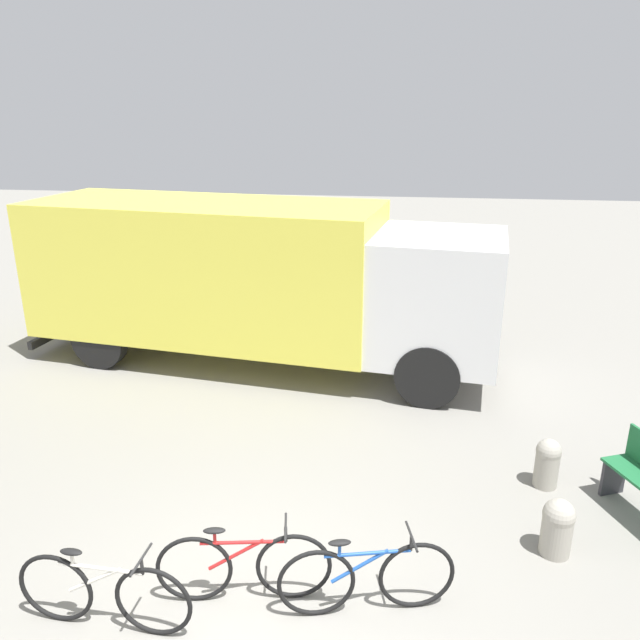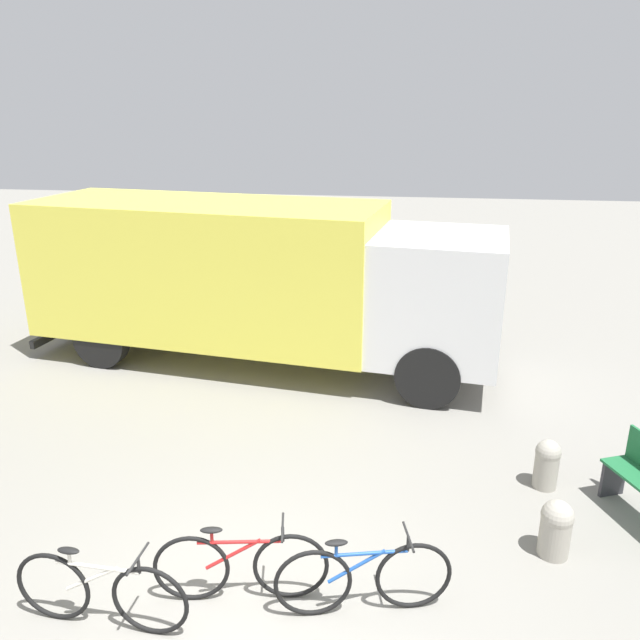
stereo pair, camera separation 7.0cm
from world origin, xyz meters
TOP-DOWN VIEW (x-y plane):
  - ground_plane at (0.00, 0.00)m, footprint 60.00×60.00m
  - delivery_truck at (-1.43, 6.55)m, footprint 9.03×3.56m
  - bicycle_near at (-1.35, -0.09)m, footprint 1.75×0.44m
  - bicycle_middle at (-0.13, 0.44)m, footprint 1.73×0.46m
  - bicycle_far at (1.09, 0.44)m, footprint 1.71×0.54m
  - bollard_near_bench at (3.13, 1.56)m, footprint 0.35×0.35m
  - bollard_far_bench at (3.29, 2.90)m, footprint 0.32×0.32m

SIDE VIEW (x-z plane):
  - ground_plane at x=0.00m, z-range 0.00..0.00m
  - bollard_near_bench at x=3.13m, z-range 0.02..0.70m
  - bollard_far_bench at x=3.29m, z-range 0.02..0.70m
  - bicycle_near at x=-1.35m, z-range -0.03..0.83m
  - bicycle_middle at x=-0.13m, z-range -0.03..0.83m
  - bicycle_far at x=1.09m, z-range -0.03..0.83m
  - delivery_truck at x=-1.43m, z-range 0.20..3.25m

